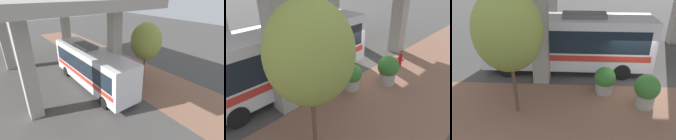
# 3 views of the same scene
# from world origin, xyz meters

# --- Properties ---
(ground_plane) EXTENTS (80.00, 80.00, 0.00)m
(ground_plane) POSITION_xyz_m (0.00, 0.00, 0.00)
(ground_plane) COLOR #474442
(ground_plane) RESTS_ON ground
(sidewalk_strip) EXTENTS (6.00, 40.00, 0.02)m
(sidewalk_strip) POSITION_xyz_m (-3.00, 0.00, 0.01)
(sidewalk_strip) COLOR #845B47
(sidewalk_strip) RESTS_ON ground
(bus) EXTENTS (2.60, 10.29, 3.71)m
(bus) POSITION_xyz_m (2.01, 3.76, 2.01)
(bus) COLOR silver
(bus) RESTS_ON ground
(fire_hydrant) EXTENTS (0.50, 0.24, 0.96)m
(fire_hydrant) POSITION_xyz_m (-1.20, -2.80, 0.49)
(fire_hydrant) COLOR #B21919
(fire_hydrant) RESTS_ON ground
(planter_front) EXTENTS (1.21, 1.21, 1.71)m
(planter_front) POSITION_xyz_m (-1.80, -0.24, 0.91)
(planter_front) COLOR #9E998E
(planter_front) RESTS_ON ground
(planter_middle) EXTENTS (1.12, 1.12, 1.49)m
(planter_middle) POSITION_xyz_m (-0.65, 1.61, 0.76)
(planter_middle) COLOR #9E998E
(planter_middle) RESTS_ON ground
(street_tree_near) EXTENTS (2.82, 2.82, 5.66)m
(street_tree_near) POSITION_xyz_m (-2.51, 5.92, 3.96)
(street_tree_near) COLOR brown
(street_tree_near) RESTS_ON ground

